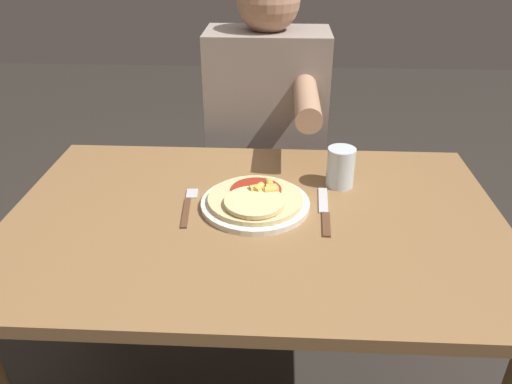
% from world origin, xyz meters
% --- Properties ---
extents(dining_table, '(1.17, 0.76, 0.72)m').
position_xyz_m(dining_table, '(0.00, 0.00, 0.61)').
color(dining_table, olive).
rests_on(dining_table, ground_plane).
extents(plate, '(0.26, 0.26, 0.01)m').
position_xyz_m(plate, '(0.00, 0.04, 0.73)').
color(plate, silver).
rests_on(plate, dining_table).
extents(pizza, '(0.23, 0.23, 0.04)m').
position_xyz_m(pizza, '(0.00, 0.04, 0.75)').
color(pizza, '#E0C689').
rests_on(pizza, plate).
extents(fork, '(0.03, 0.18, 0.00)m').
position_xyz_m(fork, '(-0.16, 0.04, 0.73)').
color(fork, brown).
rests_on(fork, dining_table).
extents(knife, '(0.03, 0.22, 0.00)m').
position_xyz_m(knife, '(0.17, 0.02, 0.73)').
color(knife, brown).
rests_on(knife, dining_table).
extents(drinking_glass, '(0.07, 0.07, 0.10)m').
position_xyz_m(drinking_glass, '(0.21, 0.16, 0.78)').
color(drinking_glass, silver).
rests_on(drinking_glass, dining_table).
extents(person_diner, '(0.39, 0.52, 1.21)m').
position_xyz_m(person_diner, '(0.01, 0.59, 0.71)').
color(person_diner, '#2D2D38').
rests_on(person_diner, ground_plane).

